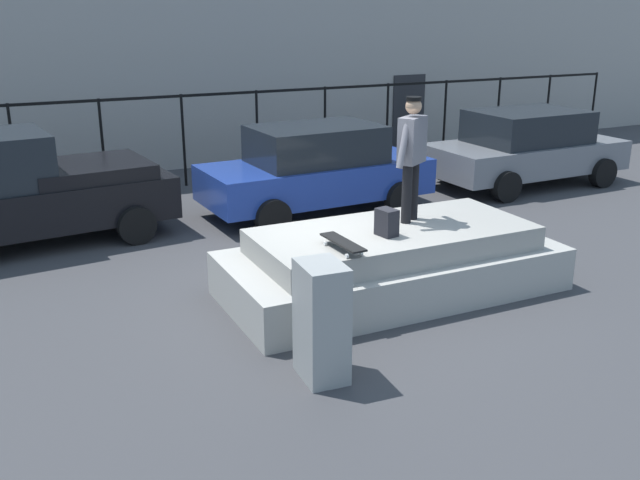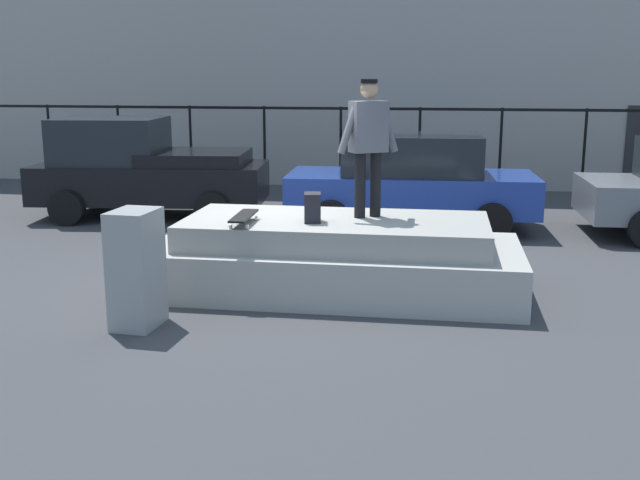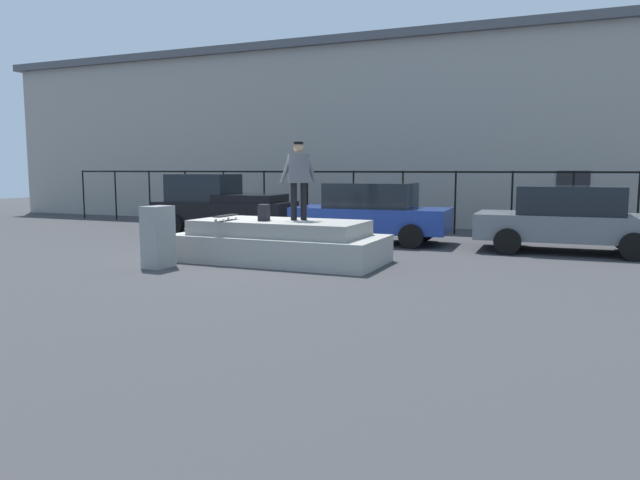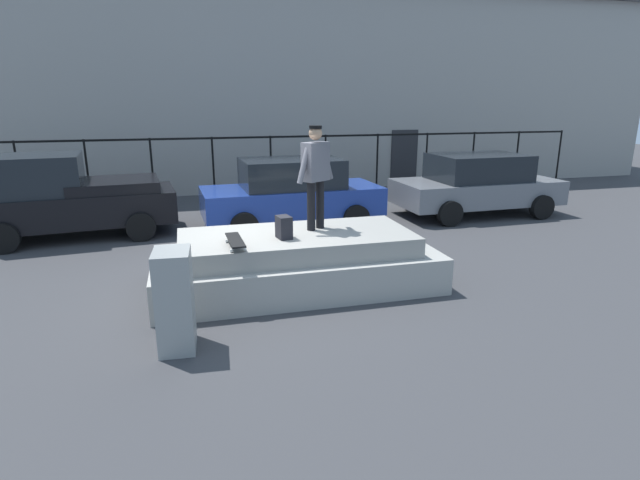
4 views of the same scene
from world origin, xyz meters
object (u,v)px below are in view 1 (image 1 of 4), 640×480
at_px(car_grey_sedan_far, 526,147).
at_px(utility_box, 322,322).
at_px(skateboarder, 412,150).
at_px(skateboard, 343,243).
at_px(backpack, 387,222).
at_px(car_black_pickup_near, 27,190).
at_px(car_blue_sedan_mid, 316,169).

distance_m(car_grey_sedan_far, utility_box, 9.79).
distance_m(skateboarder, skateboard, 1.84).
bearing_deg(backpack, skateboard, 99.92).
bearing_deg(car_black_pickup_near, skateboard, -56.51).
height_order(car_grey_sedan_far, utility_box, car_grey_sedan_far).
height_order(skateboard, car_black_pickup_near, car_black_pickup_near).
xyz_separation_m(backpack, car_black_pickup_near, (-4.06, 4.65, -0.17)).
bearing_deg(backpack, utility_box, 122.12).
xyz_separation_m(backpack, car_grey_sedan_far, (6.15, 4.35, -0.26)).
distance_m(skateboard, car_black_pickup_near, 5.92).
relative_size(backpack, car_black_pickup_near, 0.08).
distance_m(skateboard, utility_box, 1.56).
bearing_deg(utility_box, skateboarder, 43.93).
relative_size(skateboard, car_black_pickup_near, 0.19).
relative_size(skateboard, utility_box, 0.66).
height_order(backpack, car_black_pickup_near, car_black_pickup_near).
relative_size(backpack, utility_box, 0.28).
xyz_separation_m(skateboarder, utility_box, (-2.32, -1.96, -1.28)).
distance_m(car_blue_sedan_mid, utility_box, 6.45).
height_order(car_black_pickup_near, utility_box, car_black_pickup_near).
bearing_deg(skateboard, skateboarder, 27.15).
relative_size(skateboarder, backpack, 4.79).
bearing_deg(utility_box, car_black_pickup_near, 114.77).
xyz_separation_m(car_black_pickup_near, utility_box, (2.38, -6.16, -0.29)).
relative_size(skateboarder, car_black_pickup_near, 0.39).
relative_size(skateboarder, utility_box, 1.34).
distance_m(skateboarder, backpack, 1.13).
bearing_deg(skateboarder, car_blue_sedan_mid, 84.17).
bearing_deg(skateboarder, backpack, -144.88).
relative_size(car_black_pickup_near, car_blue_sedan_mid, 1.02).
xyz_separation_m(car_black_pickup_near, car_blue_sedan_mid, (5.09, -0.31, -0.08)).
relative_size(skateboarder, car_grey_sedan_far, 0.39).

